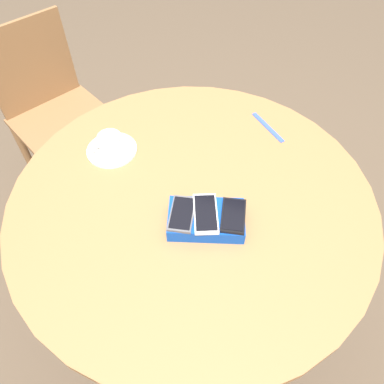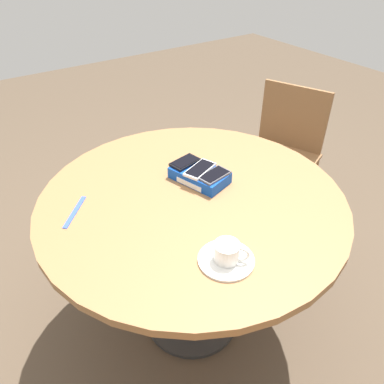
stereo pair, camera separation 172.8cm
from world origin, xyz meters
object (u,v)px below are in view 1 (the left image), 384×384
Objects in this scene: phone_white at (206,214)px; saucer at (112,150)px; phone_gray at (182,214)px; coffee_cup at (109,143)px; lanyard_strap at (268,127)px; phone_box at (206,219)px; phone_black at (233,216)px; round_table at (192,215)px; chair_near_window at (58,115)px.

phone_white is 0.88× the size of saucer.
phone_gray is 1.43× the size of coffee_cup.
saucer is 0.97× the size of lanyard_strap.
lanyard_strap is (-0.48, -0.29, -0.04)m from coffee_cup.
phone_box is 1.39× the size of lanyard_strap.
phone_black is at bearing -163.87° from phone_gray.
lanyard_strap is at bearing -100.45° from phone_white.
phone_white is at bearing 129.24° from round_table.
saucer is 0.67m from chair_near_window.
round_table is 7.53× the size of phone_white.
phone_black is 1.15m from chair_near_window.
phone_box is at bearing 155.42° from coffee_cup.
coffee_cup is (0.33, -0.20, -0.01)m from phone_gray.
phone_box is 0.48m from lanyard_strap.
chair_near_window reaches higher than phone_gray.
lanyard_strap is at bearing -148.82° from saucer.
phone_white is 1.14× the size of phone_gray.
coffee_cup reaches higher than phone_black.
lanyard_strap is at bearing -148.77° from coffee_cup.
phone_black is at bearing 152.14° from chair_near_window.
chair_near_window reaches higher than round_table.
phone_white is 0.48m from lanyard_strap.
phone_gray is (0.14, 0.04, -0.00)m from phone_black.
chair_near_window reaches higher than phone_box.
phone_black is 0.73× the size of lanyard_strap.
chair_near_window reaches higher than phone_white.
phone_white is 0.07m from phone_gray.
coffee_cup is (0.40, -0.18, 0.02)m from phone_box.
round_table is 0.18m from phone_gray.
chair_near_window is (0.51, -0.35, -0.29)m from coffee_cup.
phone_box is 0.08m from phone_black.
round_table is at bearing -50.76° from phone_white.
coffee_cup reaches higher than phone_box.
phone_box reaches higher than saucer.
phone_white is (-0.07, 0.08, 0.15)m from round_table.
saucer reaches higher than round_table.
round_table is 0.35m from saucer.
lanyard_strap is (-0.09, -0.47, -0.05)m from phone_white.
lanyard_strap is at bearing 176.43° from chair_near_window.
phone_gray is at bearing 18.94° from phone_box.
phone_black reaches higher than lanyard_strap.
coffee_cup is (0.32, -0.10, 0.14)m from round_table.
phone_white is 0.85× the size of lanyard_strap.
coffee_cup is at bearing -24.58° from phone_box.
saucer is (0.32, -0.10, 0.10)m from round_table.
saucer is 0.19× the size of chair_near_window.
phone_box is at bearing 79.79° from lanyard_strap.
phone_box is 1.63× the size of phone_white.
phone_box is 1.85× the size of phone_gray.
saucer is 0.03m from coffee_cup.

